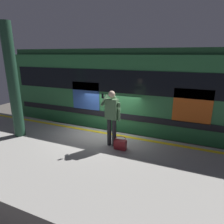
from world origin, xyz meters
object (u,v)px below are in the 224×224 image
Objects in this scene: handbag at (120,144)px; station_column at (13,82)px; train_carriage at (143,89)px; passenger at (112,114)px.

handbag is 4.37m from station_column.
handbag is at bearing -173.68° from station_column.
train_carriage is 3.04m from passenger.
station_column is (3.57, 0.60, 0.91)m from passenger.
passenger reaches higher than handbag.
passenger is 4.78× the size of handbag.
station_column reaches higher than passenger.
passenger is at bearing 86.10° from train_carriage.
passenger is at bearing -170.46° from station_column.
handbag is at bearing 92.97° from train_carriage.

